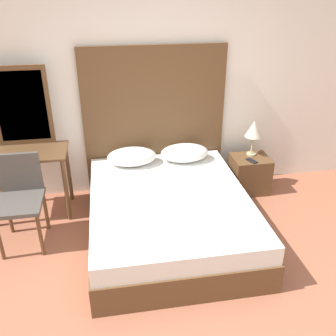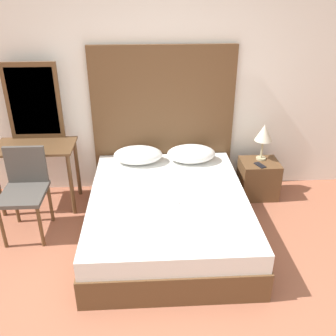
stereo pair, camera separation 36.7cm
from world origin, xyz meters
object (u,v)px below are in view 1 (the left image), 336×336
object	(u,v)px
phone_on_nightstand	(252,161)
vanity_desk	(27,164)
nightstand	(249,174)
phone_on_bed	(177,200)
table_lamp	(254,130)
bed	(170,215)
chair	(20,194)

from	to	relation	value
phone_on_nightstand	vanity_desk	size ratio (longest dim) A/B	0.19
nightstand	phone_on_nightstand	bearing A→B (deg)	-107.69
phone_on_bed	table_lamp	distance (m)	1.46
bed	chair	world-z (taller)	chair
bed	table_lamp	distance (m)	1.51
nightstand	chair	distance (m)	2.64
phone_on_nightstand	chair	bearing A→B (deg)	-169.98
phone_on_nightstand	chair	xyz separation A→B (m)	(-2.54, -0.45, 0.06)
phone_on_nightstand	chair	size ratio (longest dim) A/B	0.19
vanity_desk	phone_on_bed	bearing A→B (deg)	-27.52
table_lamp	vanity_desk	xyz separation A→B (m)	(-2.59, -0.14, -0.17)
table_lamp	chair	bearing A→B (deg)	-166.56
bed	phone_on_nightstand	world-z (taller)	bed
bed	vanity_desk	distance (m)	1.62
nightstand	bed	bearing A→B (deg)	-147.32
bed	vanity_desk	world-z (taller)	vanity_desk
table_lamp	phone_on_nightstand	xyz separation A→B (m)	(-0.06, -0.17, -0.32)
nightstand	phone_on_nightstand	xyz separation A→B (m)	(-0.03, -0.10, 0.23)
table_lamp	nightstand	bearing A→B (deg)	-109.21
vanity_desk	phone_on_nightstand	bearing A→B (deg)	-0.76
phone_on_bed	table_lamp	bearing A→B (deg)	39.69
bed	vanity_desk	xyz separation A→B (m)	(-1.43, 0.66, 0.38)
nightstand	table_lamp	xyz separation A→B (m)	(0.03, 0.08, 0.55)
chair	phone_on_nightstand	bearing A→B (deg)	10.02
chair	vanity_desk	bearing A→B (deg)	89.18
phone_on_nightstand	phone_on_bed	bearing A→B (deg)	-144.60
bed	table_lamp	xyz separation A→B (m)	(1.16, 0.80, 0.54)
chair	bed	bearing A→B (deg)	-7.13
vanity_desk	table_lamp	bearing A→B (deg)	3.06
phone_on_bed	table_lamp	world-z (taller)	table_lamp
phone_on_nightstand	vanity_desk	world-z (taller)	vanity_desk
nightstand	table_lamp	bearing A→B (deg)	70.79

